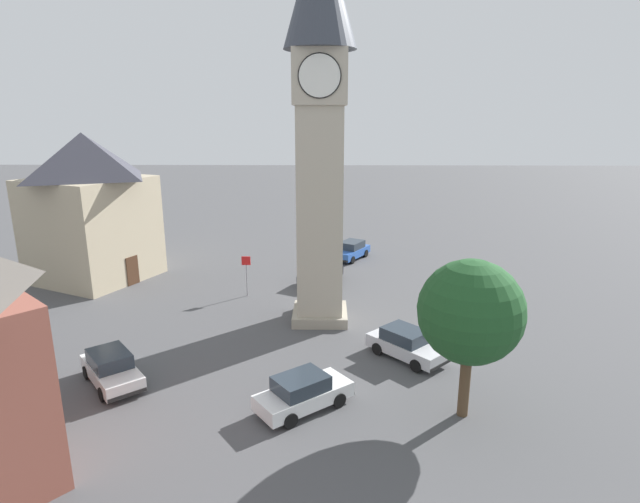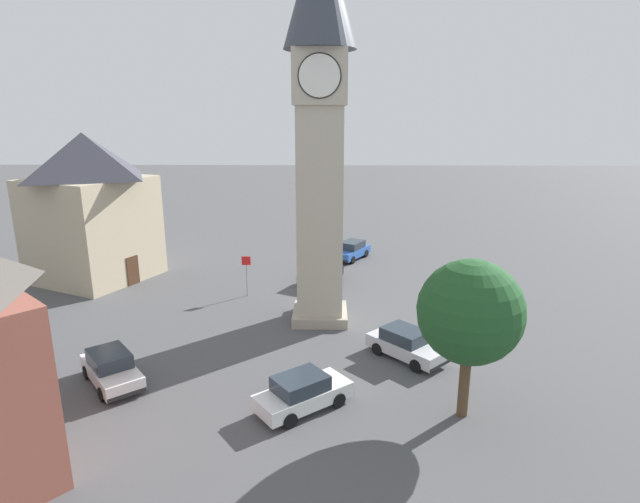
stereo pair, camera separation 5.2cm
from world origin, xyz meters
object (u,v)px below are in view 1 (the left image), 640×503
at_px(car_black_far, 303,392).
at_px(road_sign, 246,269).
at_px(car_red_corner, 321,273).
at_px(car_white_side, 406,344).
at_px(tree, 470,312).
at_px(car_blue_kerb, 351,250).
at_px(pedestrian, 332,256).
at_px(clock_tower, 320,96).
at_px(building_terrace_right, 89,206).
at_px(car_silver_kerb, 111,368).

distance_m(car_black_far, road_sign, 14.52).
bearing_deg(car_red_corner, car_black_far, -91.66).
xyz_separation_m(car_white_side, road_sign, (-9.50, 9.03, 1.14)).
bearing_deg(road_sign, tree, -51.84).
distance_m(car_blue_kerb, road_sign, 12.13).
relative_size(pedestrian, tree, 0.26).
bearing_deg(road_sign, clock_tower, -38.48).
distance_m(car_blue_kerb, tree, 24.11).
relative_size(car_black_far, road_sign, 1.54).
bearing_deg(pedestrian, car_blue_kerb, 59.48).
relative_size(clock_tower, car_black_far, 5.14).
xyz_separation_m(pedestrian, tree, (5.23, -20.71, 3.51)).
distance_m(clock_tower, car_blue_kerb, 18.32).
bearing_deg(road_sign, building_terrace_right, 162.27).
height_order(car_red_corner, pedestrian, pedestrian).
distance_m(clock_tower, car_black_far, 15.60).
height_order(car_red_corner, road_sign, road_sign).
relative_size(pedestrian, road_sign, 0.60).
bearing_deg(car_blue_kerb, car_black_far, -97.40).
height_order(car_black_far, pedestrian, pedestrian).
xyz_separation_m(clock_tower, pedestrian, (0.79, 10.63, -11.93)).
bearing_deg(car_silver_kerb, car_white_side, 11.41).
xyz_separation_m(car_blue_kerb, car_black_far, (-3.01, -23.21, 0.00)).
bearing_deg(car_silver_kerb, road_sign, 69.73).
bearing_deg(building_terrace_right, clock_tower, -24.70).
xyz_separation_m(clock_tower, car_blue_kerb, (2.47, 13.46, -12.17)).
height_order(clock_tower, car_blue_kerb, clock_tower).
bearing_deg(car_black_far, car_red_corner, 88.34).
bearing_deg(car_blue_kerb, car_white_side, -83.87).
xyz_separation_m(clock_tower, car_silver_kerb, (-9.42, -7.82, -12.17)).
distance_m(car_red_corner, car_black_far, 16.54).
height_order(car_blue_kerb, pedestrian, pedestrian).
bearing_deg(clock_tower, car_white_side, -48.42).
height_order(car_white_side, road_sign, road_sign).
distance_m(tree, road_sign, 18.12).
bearing_deg(road_sign, car_silver_kerb, -110.27).
bearing_deg(building_terrace_right, pedestrian, 8.78).
bearing_deg(tree, car_red_corner, 109.87).
bearing_deg(building_terrace_right, tree, -37.82).
bearing_deg(tree, road_sign, 128.16).
bearing_deg(building_terrace_right, car_white_side, -30.87).
xyz_separation_m(car_blue_kerb, road_sign, (-7.52, -9.45, 1.14)).
bearing_deg(clock_tower, tree, -59.13).
xyz_separation_m(car_white_side, tree, (1.58, -5.07, 3.76)).
bearing_deg(car_black_far, car_white_side, 43.40).
xyz_separation_m(clock_tower, car_white_side, (4.45, -5.02, -12.17)).
distance_m(car_silver_kerb, road_sign, 12.66).
height_order(car_black_far, road_sign, road_sign).
height_order(car_white_side, car_black_far, same).
height_order(clock_tower, pedestrian, clock_tower).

